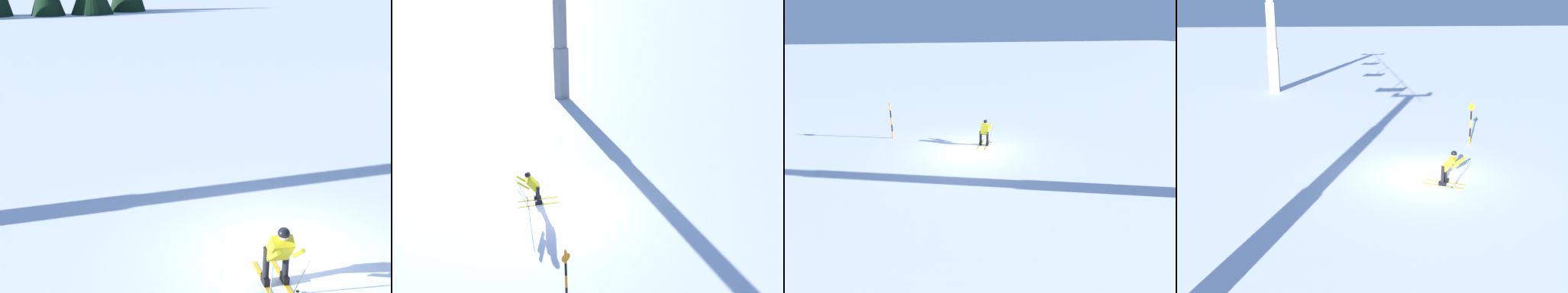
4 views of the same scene
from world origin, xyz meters
TOP-DOWN VIEW (x-y plane):
  - ground_plane at (0.00, 0.00)m, footprint 260.00×260.00m
  - skier_carving_main at (-1.12, -0.76)m, footprint 1.31×1.73m

SIDE VIEW (x-z plane):
  - ground_plane at x=0.00m, z-range 0.00..0.00m
  - skier_carving_main at x=-1.12m, z-range 0.03..1.57m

